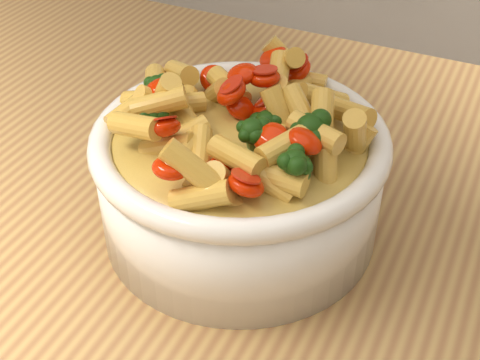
% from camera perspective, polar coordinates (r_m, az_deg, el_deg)
% --- Properties ---
extents(table, '(1.20, 0.80, 0.90)m').
position_cam_1_polar(table, '(0.62, 3.76, -13.28)').
color(table, '#AD854A').
rests_on(table, ground).
extents(serving_bowl, '(0.23, 0.23, 0.10)m').
position_cam_1_polar(serving_bowl, '(0.54, 0.00, 0.10)').
color(serving_bowl, white).
rests_on(serving_bowl, table).
extents(pasta_salad, '(0.18, 0.18, 0.04)m').
position_cam_1_polar(pasta_salad, '(0.50, 0.00, 5.74)').
color(pasta_salad, gold).
rests_on(pasta_salad, serving_bowl).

